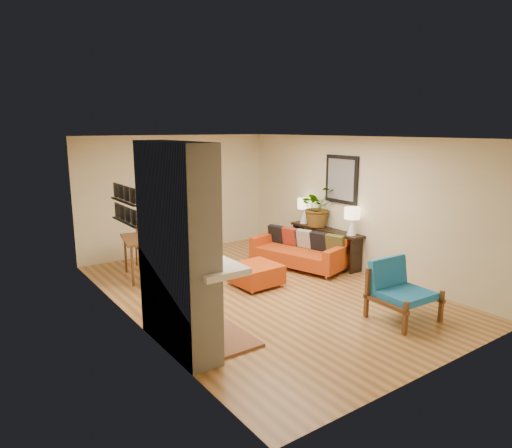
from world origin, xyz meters
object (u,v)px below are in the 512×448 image
(lamp_far, at_px, (304,208))
(ottoman, at_px, (256,273))
(sofa, at_px, (300,251))
(blue_chair, at_px, (398,287))
(console_table, at_px, (326,236))
(houseplant, at_px, (318,206))
(lamp_near, at_px, (352,218))
(dining_table, at_px, (148,245))

(lamp_far, bearing_deg, ottoman, -153.07)
(sofa, bearing_deg, blue_chair, -99.94)
(ottoman, bearing_deg, sofa, 16.98)
(console_table, distance_m, houseplant, 0.63)
(ottoman, distance_m, console_table, 2.05)
(sofa, relative_size, lamp_near, 3.78)
(sofa, relative_size, ottoman, 2.56)
(blue_chair, height_order, lamp_far, lamp_far)
(sofa, distance_m, console_table, 0.65)
(ottoman, height_order, lamp_near, lamp_near)
(sofa, distance_m, blue_chair, 2.79)
(dining_table, xyz_separation_m, lamp_far, (3.35, -0.57, 0.45))
(ottoman, relative_size, houseplant, 0.93)
(ottoman, xyz_separation_m, blue_chair, (0.92, -2.32, 0.24))
(ottoman, xyz_separation_m, lamp_near, (1.99, -0.37, 0.84))
(blue_chair, relative_size, dining_table, 0.49)
(sofa, bearing_deg, dining_table, 157.35)
(lamp_near, bearing_deg, houseplant, 90.60)
(blue_chair, xyz_separation_m, lamp_far, (1.08, 3.33, 0.60))
(lamp_near, xyz_separation_m, houseplant, (-0.01, 0.95, 0.09))
(lamp_near, height_order, houseplant, houseplant)
(console_table, bearing_deg, dining_table, 159.63)
(console_table, bearing_deg, sofa, 171.03)
(ottoman, distance_m, houseplant, 2.27)
(ottoman, relative_size, lamp_near, 1.48)
(sofa, height_order, ottoman, sofa)
(dining_table, bearing_deg, blue_chair, -59.72)
(blue_chair, relative_size, houseplant, 1.01)
(lamp_near, bearing_deg, blue_chair, -118.86)
(dining_table, xyz_separation_m, console_table, (3.35, -1.25, -0.03))
(sofa, xyz_separation_m, lamp_far, (0.59, 0.59, 0.74))
(lamp_far, height_order, houseplant, houseplant)
(dining_table, relative_size, lamp_far, 3.29)
(blue_chair, height_order, houseplant, houseplant)
(ottoman, height_order, lamp_far, lamp_far)
(blue_chair, relative_size, lamp_far, 1.60)
(sofa, relative_size, console_table, 1.10)
(console_table, xyz_separation_m, houseplant, (-0.01, 0.24, 0.58))
(ottoman, bearing_deg, lamp_far, 26.93)
(blue_chair, xyz_separation_m, console_table, (1.08, 2.66, 0.11))
(ottoman, height_order, blue_chair, blue_chair)
(console_table, bearing_deg, lamp_far, 90.00)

